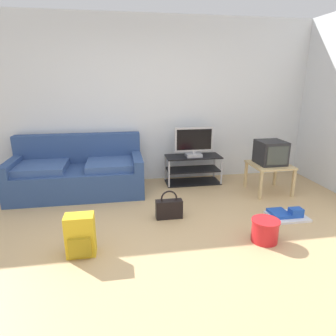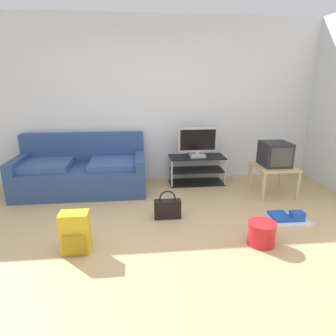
{
  "view_description": "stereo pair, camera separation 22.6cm",
  "coord_description": "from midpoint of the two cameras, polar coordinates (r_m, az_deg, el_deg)",
  "views": [
    {
      "loc": [
        -0.31,
        -2.54,
        1.7
      ],
      "look_at": [
        0.31,
        1.15,
        0.57
      ],
      "focal_mm": 31.09,
      "sensor_mm": 36.0,
      "label": 1
    },
    {
      "loc": [
        -0.09,
        -2.57,
        1.7
      ],
      "look_at": [
        0.31,
        1.15,
        0.57
      ],
      "focal_mm": 31.09,
      "sensor_mm": 36.0,
      "label": 2
    }
  ],
  "objects": [
    {
      "name": "backpack",
      "position": [
        3.14,
        -15.72,
        -12.15
      ],
      "size": [
        0.29,
        0.26,
        0.43
      ],
      "rotation": [
        0.0,
        0.0,
        0.16
      ],
      "color": "gold",
      "rests_on": "ground_plane"
    },
    {
      "name": "flat_tv",
      "position": [
        4.84,
        7.16,
        4.96
      ],
      "size": [
        0.65,
        0.22,
        0.49
      ],
      "color": "#B2B2B7",
      "rests_on": "tv_stand"
    },
    {
      "name": "couch",
      "position": [
        4.78,
        -15.17,
        -0.64
      ],
      "size": [
        1.97,
        0.93,
        0.87
      ],
      "color": "navy",
      "rests_on": "ground_plane"
    },
    {
      "name": "cleaning_bucket",
      "position": [
        3.37,
        19.75,
        -11.86
      ],
      "size": [
        0.3,
        0.3,
        0.26
      ],
      "color": "red",
      "rests_on": "ground_plane"
    },
    {
      "name": "ground_plane",
      "position": [
        3.08,
        -1.42,
        -16.92
      ],
      "size": [
        9.0,
        9.8,
        0.02
      ],
      "primitive_type": "cube",
      "color": "tan"
    },
    {
      "name": "handbag",
      "position": [
        3.75,
        1.64,
        -7.93
      ],
      "size": [
        0.34,
        0.13,
        0.37
      ],
      "rotation": [
        0.0,
        0.0,
        0.57
      ],
      "color": "black",
      "rests_on": "ground_plane"
    },
    {
      "name": "wall_back",
      "position": [
        5.02,
        -3.9,
        12.78
      ],
      "size": [
        9.0,
        0.1,
        2.7
      ],
      "primitive_type": "cube",
      "color": "silver",
      "rests_on": "ground_plane"
    },
    {
      "name": "crt_tv",
      "position": [
        4.71,
        21.56,
        2.56
      ],
      "size": [
        0.4,
        0.42,
        0.36
      ],
      "color": "#232326",
      "rests_on": "side_table"
    },
    {
      "name": "tv_stand",
      "position": [
        4.98,
        6.91,
        -0.38
      ],
      "size": [
        0.93,
        0.42,
        0.47
      ],
      "color": "black",
      "rests_on": "ground_plane"
    },
    {
      "name": "side_table",
      "position": [
        4.75,
        21.34,
        -0.32
      ],
      "size": [
        0.59,
        0.59,
        0.46
      ],
      "color": "tan",
      "rests_on": "ground_plane"
    },
    {
      "name": "floor_tray",
      "position": [
        4.05,
        23.98,
        -8.96
      ],
      "size": [
        0.47,
        0.36,
        0.14
      ],
      "color": "silver",
      "rests_on": "ground_plane"
    }
  ]
}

